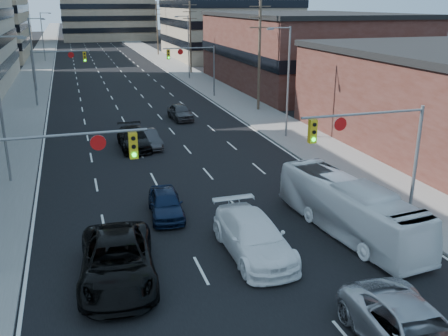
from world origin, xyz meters
name	(u,v)px	position (x,y,z in m)	size (l,w,h in m)	color
road_surface	(91,44)	(0.00, 130.00, 0.01)	(18.00, 300.00, 0.02)	black
sidewalk_left	(46,45)	(-11.50, 130.00, 0.07)	(5.00, 300.00, 0.15)	slate
sidewalk_right	(134,43)	(11.50, 130.00, 0.07)	(5.00, 300.00, 0.15)	slate
storefront_right_mid	(304,52)	(24.00, 50.00, 4.50)	(20.00, 30.00, 9.00)	#472119
office_right_far	(227,22)	(25.00, 88.00, 7.00)	(22.00, 28.00, 14.00)	gray
bg_block_right	(206,20)	(32.00, 130.00, 6.00)	(22.00, 22.00, 12.00)	gray
signal_near_left	(50,172)	(-7.45, 8.00, 4.33)	(6.59, 0.33, 6.00)	slate
signal_near_right	(374,143)	(7.45, 8.00, 4.33)	(6.59, 0.33, 6.00)	slate
signal_far_left	(56,66)	(-7.68, 45.00, 4.30)	(6.09, 0.33, 6.00)	slate
signal_far_right	(195,61)	(7.68, 45.00, 4.30)	(6.09, 0.33, 6.00)	slate
utility_pole_block	(259,54)	(12.20, 36.00, 5.78)	(2.20, 0.28, 11.00)	#4C3D2D
utility_pole_midblock	(190,36)	(12.20, 66.00, 5.78)	(2.20, 0.28, 11.00)	#4C3D2D
utility_pole_distant	(157,27)	(12.20, 96.00, 5.78)	(2.20, 0.28, 11.00)	#4C3D2D
streetlight_left_near	(3,103)	(-10.34, 20.00, 5.05)	(2.03, 0.22, 9.00)	slate
streetlight_left_mid	(33,51)	(-10.34, 55.00, 5.05)	(2.03, 0.22, 9.00)	slate
streetlight_left_far	(43,34)	(-10.34, 90.00, 5.05)	(2.03, 0.22, 9.00)	slate
streetlight_right_near	(287,77)	(10.34, 25.00, 5.05)	(2.03, 0.22, 9.00)	slate
streetlight_right_far	(188,44)	(10.34, 60.00, 5.05)	(2.03, 0.22, 9.00)	slate
black_pickup	(117,261)	(-5.20, 6.24, 0.89)	(2.95, 6.41, 1.78)	black
white_van	(253,236)	(0.82, 6.74, 0.88)	(2.47, 6.07, 1.76)	white
silver_suv	(415,335)	(3.29, -1.24, 0.84)	(2.78, 6.03, 1.68)	#B2B2B6
transit_bus	(349,208)	(6.00, 7.39, 1.34)	(2.24, 9.59, 2.67)	white
sedan_blue	(166,203)	(-2.13, 12.08, 0.71)	(1.69, 4.19, 1.43)	#0C1932
sedan_grey_center	(147,139)	(-1.02, 25.55, 0.70)	(1.47, 4.22, 1.39)	#2C2C2E
sedan_black_far	(134,138)	(-2.05, 25.58, 0.79)	(2.20, 5.42, 1.57)	black
sedan_grey_right	(180,112)	(3.51, 34.27, 0.75)	(1.77, 4.40, 1.50)	#37373A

